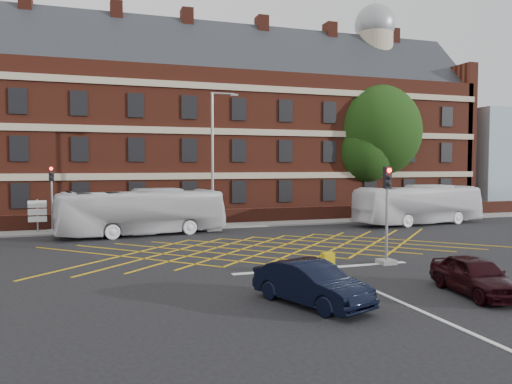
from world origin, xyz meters
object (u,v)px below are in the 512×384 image
object	(u,v)px
car_maroon	(476,275)
deciduous_tree	(373,138)
traffic_light_far	(52,206)
bus_left	(142,212)
bus_right	(419,205)
car_navy	(311,283)
street_lamp	(214,183)
traffic_light_near	(387,224)
utility_cabinet	(328,263)
direction_signs	(37,212)

from	to	relation	value
car_maroon	deciduous_tree	distance (m)	30.05
traffic_light_far	car_maroon	bearing A→B (deg)	-55.00
bus_left	bus_right	distance (m)	19.82
car_navy	traffic_light_far	distance (m)	22.11
bus_left	street_lamp	size ratio (longest dim) A/B	1.13
bus_right	traffic_light_near	distance (m)	15.96
car_maroon	deciduous_tree	world-z (taller)	deciduous_tree
bus_left	utility_cabinet	distance (m)	14.88
traffic_light_far	street_lamp	bearing A→B (deg)	-11.40
bus_left	utility_cabinet	bearing A→B (deg)	-163.90
bus_left	car_navy	size ratio (longest dim) A/B	2.52
bus_left	bus_right	xyz separation A→B (m)	(19.81, -0.62, 0.00)
car_maroon	deciduous_tree	bearing A→B (deg)	73.30
deciduous_tree	street_lamp	world-z (taller)	deciduous_tree
deciduous_tree	bus_left	bearing A→B (deg)	-158.20
bus_right	traffic_light_near	bearing A→B (deg)	132.68
bus_left	deciduous_tree	bearing A→B (deg)	-75.87
deciduous_tree	traffic_light_far	size ratio (longest dim) A/B	2.75
car_maroon	traffic_light_far	xyz separation A→B (m)	(-14.60, 20.85, 1.11)
car_navy	direction_signs	distance (m)	22.20
traffic_light_near	direction_signs	bearing A→B (deg)	135.68
car_maroon	traffic_light_near	bearing A→B (deg)	97.45
bus_left	utility_cabinet	size ratio (longest dim) A/B	12.34
traffic_light_far	street_lamp	world-z (taller)	street_lamp
utility_cabinet	bus_left	bearing A→B (deg)	113.76
traffic_light_near	car_navy	bearing A→B (deg)	-140.39
traffic_light_far	car_navy	bearing A→B (deg)	-66.39
bus_right	car_maroon	world-z (taller)	bus_right
car_navy	traffic_light_far	xyz separation A→B (m)	(-8.84, 20.24, 1.09)
car_maroon	utility_cabinet	distance (m)	5.54
bus_left	deciduous_tree	distance (m)	23.86
bus_right	traffic_light_far	size ratio (longest dim) A/B	2.42
street_lamp	utility_cabinet	distance (m)	14.65
bus_right	utility_cabinet	distance (m)	18.98
street_lamp	traffic_light_near	bearing A→B (deg)	-71.16
bus_right	deciduous_tree	distance (m)	10.86
bus_left	car_maroon	xyz separation A→B (m)	(9.24, -18.06, -0.79)
bus_right	car_navy	distance (m)	23.46
bus_left	direction_signs	distance (m)	6.70
bus_left	street_lamp	world-z (taller)	street_lamp
car_navy	street_lamp	size ratio (longest dim) A/B	0.45
car_navy	direction_signs	world-z (taller)	direction_signs
bus_left	bus_right	bearing A→B (deg)	-99.47
car_navy	traffic_light_near	world-z (taller)	traffic_light_near
traffic_light_far	utility_cabinet	xyz separation A→B (m)	(11.34, -16.37, -1.35)
bus_right	traffic_light_far	distance (m)	25.41
car_maroon	traffic_light_far	bearing A→B (deg)	133.13
car_maroon	street_lamp	distance (m)	19.50
traffic_light_near	direction_signs	size ratio (longest dim) A/B	1.94
car_navy	direction_signs	xyz separation A→B (m)	(-9.69, 19.96, 0.70)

